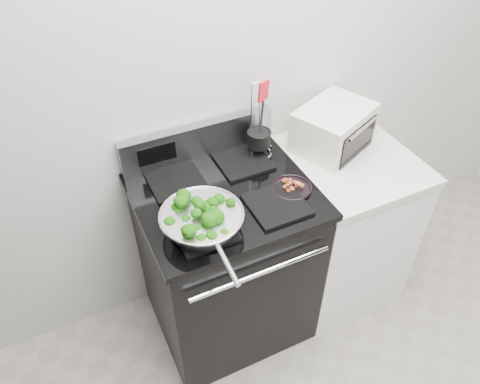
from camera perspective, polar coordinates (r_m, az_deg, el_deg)
back_wall at (r=2.22m, az=1.52°, el=15.18°), size 4.00×0.02×2.70m
gas_range at (r=2.42m, az=-1.64°, el=-8.35°), size 0.79×0.69×1.13m
counter at (r=2.69m, az=11.85°, el=-3.78°), size 0.62×0.68×0.92m
skillet at (r=1.89m, az=-4.65°, el=-3.39°), size 0.35×0.55×0.07m
broccoli_pile at (r=1.88m, az=-4.70°, el=-2.92°), size 0.27×0.27×0.09m
bacon_plate at (r=2.11m, az=6.32°, el=0.71°), size 0.18×0.18×0.04m
utensil_holder at (r=2.27m, az=2.32°, el=6.06°), size 0.13×0.13×0.40m
toaster_oven at (r=2.40m, az=11.34°, el=7.68°), size 0.46×0.41×0.22m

